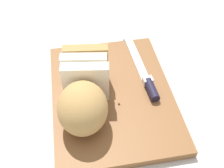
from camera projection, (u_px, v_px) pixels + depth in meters
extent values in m
plane|color=beige|center=(112.00, 98.00, 0.69)|extent=(3.00, 3.00, 0.00)
cube|color=brown|center=(112.00, 95.00, 0.69)|extent=(0.40, 0.31, 0.02)
ellipsoid|color=tan|center=(83.00, 108.00, 0.58)|extent=(0.13, 0.12, 0.11)
cube|color=#F2E8CC|center=(86.00, 82.00, 0.63)|extent=(0.04, 0.11, 0.11)
cube|color=#F2E8CC|center=(85.00, 73.00, 0.65)|extent=(0.04, 0.11, 0.11)
cube|color=tan|center=(86.00, 65.00, 0.67)|extent=(0.03, 0.11, 0.11)
cube|color=silver|center=(135.00, 55.00, 0.77)|extent=(0.23, 0.04, 0.00)
cylinder|color=black|center=(152.00, 90.00, 0.67)|extent=(0.06, 0.03, 0.02)
cube|color=silver|center=(148.00, 81.00, 0.69)|extent=(0.02, 0.03, 0.02)
sphere|color=#996633|center=(119.00, 103.00, 0.65)|extent=(0.01, 0.01, 0.01)
sphere|color=#996633|center=(94.00, 88.00, 0.68)|extent=(0.01, 0.01, 0.01)
sphere|color=#996633|center=(104.00, 82.00, 0.70)|extent=(0.01, 0.01, 0.01)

